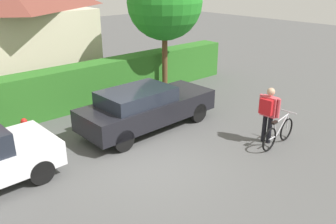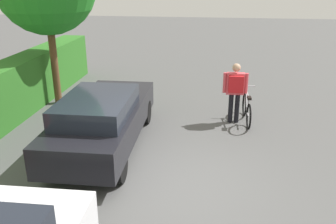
# 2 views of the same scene
# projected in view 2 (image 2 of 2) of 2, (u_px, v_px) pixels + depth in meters

# --- Properties ---
(ground_plane) EXTENTS (60.00, 60.00, 0.00)m
(ground_plane) POSITION_uv_depth(u_px,v_px,m) (173.00, 183.00, 7.27)
(ground_plane) COLOR #515151
(parked_car_far) EXTENTS (4.59, 1.74, 1.41)m
(parked_car_far) POSITION_uv_depth(u_px,v_px,m) (103.00, 118.00, 8.49)
(parked_car_far) COLOR black
(parked_car_far) RESTS_ON ground
(bicycle) EXTENTS (1.68, 0.50, 0.93)m
(bicycle) POSITION_uv_depth(u_px,v_px,m) (247.00, 109.00, 10.13)
(bicycle) COLOR black
(bicycle) RESTS_ON ground
(person_rider) EXTENTS (0.36, 0.68, 1.68)m
(person_rider) POSITION_uv_depth(u_px,v_px,m) (235.00, 88.00, 9.87)
(person_rider) COLOR black
(person_rider) RESTS_ON ground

